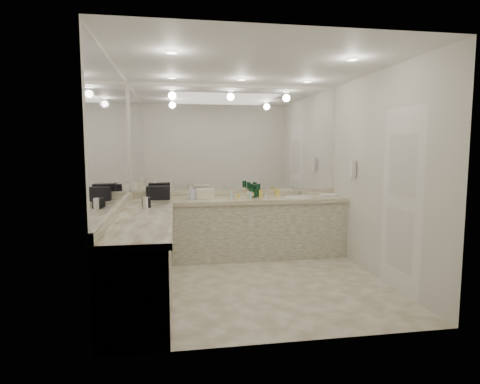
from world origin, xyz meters
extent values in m
plane|color=beige|center=(0.00, 0.00, 0.00)|extent=(3.20, 3.20, 0.00)
plane|color=white|center=(0.00, 0.00, 2.60)|extent=(3.20, 3.20, 0.00)
cube|color=silver|center=(0.00, 1.50, 1.30)|extent=(3.20, 0.02, 2.60)
cube|color=silver|center=(-1.60, 0.00, 1.30)|extent=(0.02, 3.00, 2.60)
cube|color=silver|center=(1.60, 0.00, 1.30)|extent=(0.02, 3.00, 2.60)
cube|color=beige|center=(0.00, 1.20, 0.42)|extent=(3.20, 0.60, 0.84)
cube|color=beige|center=(0.00, 1.19, 0.87)|extent=(3.20, 0.64, 0.06)
cube|color=beige|center=(-1.30, -0.30, 0.42)|extent=(0.60, 2.40, 0.84)
cube|color=beige|center=(-1.29, -0.30, 0.87)|extent=(0.64, 2.42, 0.06)
cube|color=beige|center=(0.00, 1.48, 0.95)|extent=(3.20, 0.04, 0.10)
cube|color=beige|center=(-1.58, 0.00, 0.95)|extent=(0.04, 3.00, 0.10)
cube|color=white|center=(0.00, 1.49, 1.77)|extent=(3.12, 0.01, 1.55)
cube|color=white|center=(-1.59, 0.00, 1.77)|extent=(0.01, 2.92, 1.55)
cylinder|color=white|center=(0.95, 1.20, 0.90)|extent=(0.44, 0.44, 0.03)
cube|color=silver|center=(0.95, 1.41, 0.97)|extent=(0.24, 0.16, 0.14)
cube|color=white|center=(1.56, 0.70, 1.35)|extent=(0.06, 0.10, 0.24)
cube|color=white|center=(1.59, -0.50, 1.05)|extent=(0.02, 0.82, 2.10)
cube|color=black|center=(-1.17, 1.23, 0.99)|extent=(0.34, 0.22, 0.19)
cube|color=black|center=(-1.30, 0.53, 0.96)|extent=(0.12, 0.23, 0.12)
cube|color=beige|center=(-0.50, 1.18, 0.97)|extent=(0.26, 0.17, 0.15)
cube|color=white|center=(1.38, 1.15, 0.92)|extent=(0.26, 0.18, 0.04)
cylinder|color=white|center=(-1.30, 0.36, 0.97)|extent=(0.06, 0.06, 0.15)
imported|color=beige|center=(-0.71, 1.22, 1.01)|extent=(0.09, 0.09, 0.22)
imported|color=silver|center=(-0.69, 1.17, 0.99)|extent=(0.11, 0.11, 0.19)
imported|color=#EDCD8A|center=(0.18, 1.22, 0.97)|extent=(0.12, 0.12, 0.15)
cylinder|color=#175435|center=(0.33, 1.35, 1.00)|extent=(0.07, 0.07, 0.20)
cylinder|color=#175435|center=(0.19, 1.21, 1.01)|extent=(0.07, 0.07, 0.21)
cylinder|color=#175435|center=(0.25, 1.24, 0.99)|extent=(0.06, 0.06, 0.19)
cylinder|color=#E0B28C|center=(0.21, 1.30, 0.94)|extent=(0.05, 0.05, 0.08)
cylinder|color=#F2D84C|center=(-0.01, 1.17, 0.93)|extent=(0.05, 0.05, 0.07)
cylinder|color=white|center=(0.41, 1.18, 0.94)|extent=(0.04, 0.04, 0.08)
cylinder|color=#E0B28C|center=(-0.53, 1.34, 0.96)|extent=(0.06, 0.06, 0.11)
cylinder|color=#F2D84C|center=(0.63, 1.34, 0.96)|extent=(0.06, 0.06, 0.12)
cylinder|color=silver|center=(-0.63, 1.34, 0.96)|extent=(0.05, 0.05, 0.12)
cylinder|color=silver|center=(-0.12, 1.14, 0.96)|extent=(0.05, 0.05, 0.12)
cylinder|color=#F2D84C|center=(0.32, 1.12, 0.96)|extent=(0.05, 0.05, 0.13)
cylinder|color=silver|center=(0.16, 1.16, 0.95)|extent=(0.06, 0.06, 0.10)
camera|label=1|loc=(-0.95, -4.64, 1.65)|focal=30.00mm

